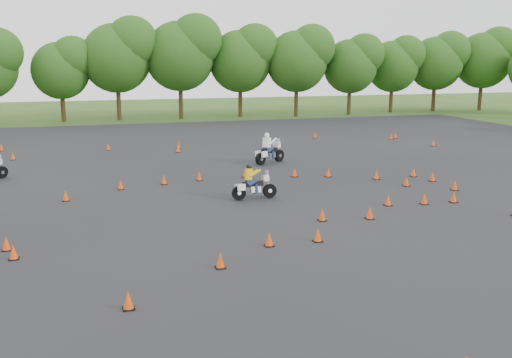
# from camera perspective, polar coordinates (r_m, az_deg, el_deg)

# --- Properties ---
(ground) EXTENTS (140.00, 140.00, 0.00)m
(ground) POSITION_cam_1_polar(r_m,az_deg,el_deg) (20.12, 3.24, -5.62)
(ground) COLOR #2D5119
(ground) RESTS_ON ground
(asphalt_pad) EXTENTS (62.00, 62.00, 0.00)m
(asphalt_pad) POSITION_cam_1_polar(r_m,az_deg,el_deg) (25.64, -1.27, -1.72)
(asphalt_pad) COLOR black
(asphalt_pad) RESTS_ON ground
(treeline) EXTENTS (86.81, 32.65, 10.95)m
(treeline) POSITION_cam_1_polar(r_m,az_deg,el_deg) (54.28, -7.72, 10.39)
(treeline) COLOR #234A15
(treeline) RESTS_ON ground
(traffic_cones) EXTENTS (36.76, 33.25, 0.45)m
(traffic_cones) POSITION_cam_1_polar(r_m,az_deg,el_deg) (25.60, -1.51, -1.23)
(traffic_cones) COLOR #DD4309
(traffic_cones) RESTS_ON asphalt_pad
(rider_yellow) EXTENTS (2.06, 0.70, 1.57)m
(rider_yellow) POSITION_cam_1_polar(r_m,az_deg,el_deg) (24.92, -0.13, -0.27)
(rider_yellow) COLOR gold
(rider_yellow) RESTS_ON ground
(rider_white) EXTENTS (2.39, 1.81, 1.81)m
(rider_white) POSITION_cam_1_polar(r_m,az_deg,el_deg) (33.55, 1.43, 3.11)
(rider_white) COLOR white
(rider_white) RESTS_ON ground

